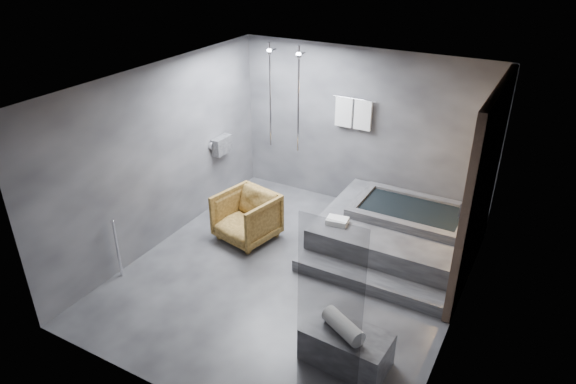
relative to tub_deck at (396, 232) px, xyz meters
The scene contains 7 objects.
room 2.02m from the tub_deck, 118.47° to the right, with size 5.00×5.04×2.82m.
tub_deck is the anchor object (origin of this frame).
tub_step 1.19m from the tub_deck, 90.00° to the right, with size 2.20×0.36×0.18m, color #313134.
concrete_bench 2.63m from the tub_deck, 83.83° to the right, with size 0.98×0.54×0.44m, color #313133.
driftwood_chair 2.35m from the tub_deck, 156.73° to the right, with size 0.84×0.86×0.79m, color #4D3413.
rolled_towel 2.68m from the tub_deck, 84.74° to the right, with size 0.20×0.20×0.54m, color silver.
deck_towel 0.99m from the tub_deck, 142.20° to the right, with size 0.32×0.23×0.08m, color white.
Camera 1 is at (2.87, -5.33, 4.48)m, focal length 32.00 mm.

